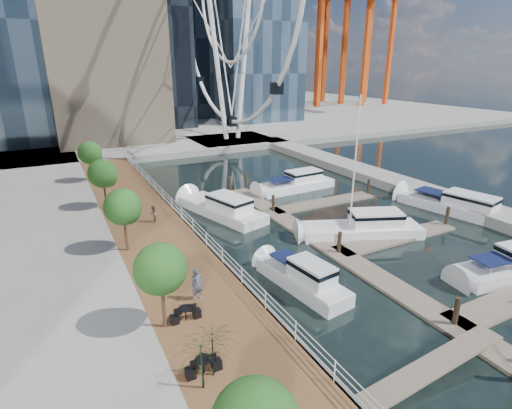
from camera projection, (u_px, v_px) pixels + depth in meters
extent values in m
plane|color=black|center=(386.00, 322.00, 22.34)|extent=(520.00, 520.00, 0.00)
cube|color=brown|center=(158.00, 244.00, 30.80)|extent=(6.00, 60.00, 1.00)
cube|color=#595954|center=(195.00, 237.00, 32.10)|extent=(0.25, 60.00, 1.00)
cube|color=gray|center=(108.00, 115.00, 107.47)|extent=(200.00, 114.00, 1.00)
cube|color=gray|center=(388.00, 181.00, 47.61)|extent=(4.00, 60.00, 1.00)
cube|color=gray|center=(232.00, 141.00, 71.76)|extent=(14.00, 12.00, 1.00)
cube|color=#6D6051|center=(323.00, 243.00, 31.98)|extent=(2.00, 32.00, 0.20)
cube|color=#6D6051|center=(396.00, 238.00, 32.92)|extent=(12.00, 2.00, 0.20)
cube|color=#6D6051|center=(323.00, 203.00, 41.28)|extent=(12.00, 2.00, 0.20)
cylinder|color=white|center=(217.00, 62.00, 66.17)|extent=(0.80, 0.80, 26.00)
cylinder|color=white|center=(244.00, 62.00, 68.35)|extent=(0.80, 0.80, 26.00)
cylinder|color=#3F2B1C|center=(164.00, 306.00, 19.99)|extent=(0.20, 0.20, 2.40)
sphere|color=#265B1E|center=(160.00, 269.00, 19.29)|extent=(2.60, 2.60, 2.60)
cylinder|color=#3F2B1C|center=(126.00, 235.00, 28.35)|extent=(0.20, 0.20, 2.40)
sphere|color=#265B1E|center=(123.00, 207.00, 27.65)|extent=(2.60, 2.60, 2.60)
cylinder|color=#3F2B1C|center=(105.00, 196.00, 36.71)|extent=(0.20, 0.20, 2.40)
sphere|color=#265B1E|center=(102.00, 174.00, 36.01)|extent=(2.60, 2.60, 2.60)
cylinder|color=#3F2B1C|center=(93.00, 171.00, 45.07)|extent=(0.20, 0.20, 2.40)
sphere|color=#265B1E|center=(90.00, 153.00, 44.37)|extent=(2.60, 2.60, 2.60)
imported|color=#4D5367|center=(197.00, 284.00, 22.41)|extent=(0.76, 0.56, 1.92)
imported|color=#876D5D|center=(153.00, 214.00, 33.51)|extent=(0.71, 0.84, 1.53)
imported|color=#2E3239|center=(110.00, 173.00, 45.30)|extent=(1.13, 0.60, 1.83)
imported|color=#0F3713|center=(213.00, 354.00, 16.80)|extent=(3.04, 3.07, 2.23)
imported|color=#0E3617|center=(203.00, 366.00, 16.12)|extent=(2.94, 2.98, 2.23)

